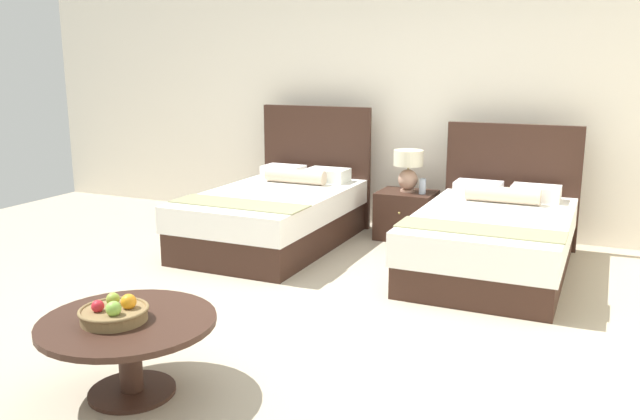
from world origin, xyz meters
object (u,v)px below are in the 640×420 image
at_px(table_lamp, 408,166).
at_px(fruit_bowl, 114,312).
at_px(bed_near_corner, 493,237).
at_px(bed_near_window, 277,213).
at_px(nightstand, 406,215).
at_px(vase, 422,186).
at_px(coffee_table, 129,337).

distance_m(table_lamp, fruit_bowl, 3.94).
distance_m(bed_near_corner, fruit_bowl, 3.47).
height_order(bed_near_window, nightstand, bed_near_window).
relative_size(vase, fruit_bowl, 0.42).
bearing_deg(bed_near_window, fruit_bowl, -77.93).
distance_m(nightstand, table_lamp, 0.51).
distance_m(bed_near_corner, nightstand, 1.28).
height_order(bed_near_window, fruit_bowl, bed_near_window).
bearing_deg(coffee_table, nightstand, 83.77).
bearing_deg(vase, coffee_table, -98.88).
bearing_deg(nightstand, table_lamp, 90.00).
height_order(bed_near_window, coffee_table, bed_near_window).
xyz_separation_m(bed_near_corner, nightstand, (-1.03, 0.76, -0.06)).
bearing_deg(coffee_table, bed_near_corner, 64.87).
height_order(coffee_table, fruit_bowl, fruit_bowl).
distance_m(table_lamp, coffee_table, 3.90).
xyz_separation_m(vase, fruit_bowl, (-0.64, -3.84, -0.08)).
height_order(bed_near_window, vase, bed_near_window).
bearing_deg(bed_near_corner, coffee_table, -115.13).
relative_size(coffee_table, fruit_bowl, 2.58).
bearing_deg(bed_near_window, coffee_table, -76.95).
bearing_deg(table_lamp, bed_near_corner, -37.19).
xyz_separation_m(table_lamp, vase, (0.17, -0.06, -0.19)).
distance_m(coffee_table, fruit_bowl, 0.16).
bearing_deg(coffee_table, table_lamp, 83.81).
height_order(bed_near_corner, table_lamp, bed_near_corner).
xyz_separation_m(bed_near_corner, fruit_bowl, (-1.49, -3.13, 0.18)).
distance_m(bed_near_corner, coffee_table, 3.40).
height_order(table_lamp, coffee_table, table_lamp).
relative_size(table_lamp, coffee_table, 0.45).
xyz_separation_m(bed_near_window, coffee_table, (0.71, -3.08, 0.02)).
bearing_deg(bed_near_window, bed_near_corner, -0.11).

